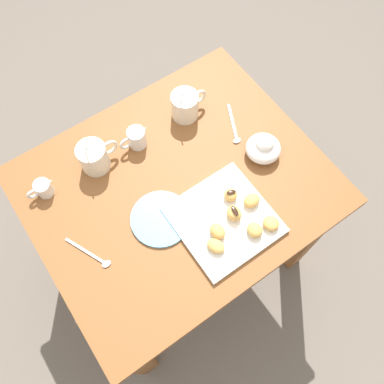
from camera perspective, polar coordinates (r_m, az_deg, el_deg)
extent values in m
plane|color=#665B51|center=(2.00, -1.38, -8.41)|extent=(8.00, 8.00, 0.00)
cube|color=brown|center=(1.31, -2.08, 0.66)|extent=(0.93, 0.78, 0.04)
cube|color=brown|center=(1.57, -7.60, -22.39)|extent=(0.07, 0.07, 0.72)
cube|color=brown|center=(1.71, 16.16, -5.95)|extent=(0.07, 0.07, 0.72)
cube|color=brown|center=(1.76, -18.84, -3.50)|extent=(0.07, 0.07, 0.72)
cube|color=brown|center=(1.89, 2.99, 9.57)|extent=(0.07, 0.07, 0.72)
cube|color=silver|center=(1.24, 4.53, -3.96)|extent=(0.28, 0.28, 0.02)
cylinder|color=silver|center=(1.32, -13.77, 4.79)|extent=(0.09, 0.09, 0.10)
torus|color=silver|center=(1.32, -11.70, 6.16)|extent=(0.06, 0.01, 0.06)
cylinder|color=black|center=(1.28, -14.20, 5.74)|extent=(0.08, 0.08, 0.01)
cylinder|color=silver|center=(1.28, -14.86, 5.20)|extent=(0.03, 0.04, 0.13)
cylinder|color=silver|center=(1.39, -1.03, 12.11)|extent=(0.09, 0.09, 0.10)
torus|color=silver|center=(1.41, 0.92, 13.28)|extent=(0.06, 0.01, 0.06)
cylinder|color=black|center=(1.36, -1.06, 13.18)|extent=(0.08, 0.08, 0.01)
cylinder|color=silver|center=(1.36, -1.72, 12.69)|extent=(0.01, 0.04, 0.13)
cylinder|color=silver|center=(1.35, -7.80, 7.59)|extent=(0.06, 0.06, 0.07)
cone|color=silver|center=(1.33, -6.89, 8.80)|extent=(0.02, 0.02, 0.02)
torus|color=silver|center=(1.34, -9.28, 6.82)|extent=(0.05, 0.01, 0.05)
cylinder|color=white|center=(1.32, -7.97, 8.28)|extent=(0.05, 0.05, 0.01)
ellipsoid|color=silver|center=(1.34, 10.05, 6.08)|extent=(0.12, 0.12, 0.06)
sphere|color=silver|center=(1.32, 10.20, 6.57)|extent=(0.06, 0.06, 0.06)
ellipsoid|color=green|center=(1.31, 10.77, 7.27)|extent=(0.03, 0.03, 0.01)
cylinder|color=silver|center=(1.34, -20.23, 0.49)|extent=(0.05, 0.05, 0.05)
cone|color=silver|center=(1.32, -19.55, 1.37)|extent=(0.02, 0.02, 0.02)
torus|color=silver|center=(1.34, -21.58, -0.26)|extent=(0.04, 0.01, 0.04)
cylinder|color=black|center=(1.32, -20.52, 0.89)|extent=(0.04, 0.04, 0.01)
cylinder|color=#66A8DB|center=(1.24, -4.48, -3.80)|extent=(0.19, 0.19, 0.01)
cube|color=silver|center=(1.25, -14.79, -8.12)|extent=(0.07, 0.14, 0.00)
ellipsoid|color=silver|center=(1.22, -12.03, -9.93)|extent=(0.03, 0.02, 0.01)
cube|color=silver|center=(1.41, 5.77, 9.80)|extent=(0.07, 0.14, 0.00)
ellipsoid|color=silver|center=(1.37, 6.40, 7.27)|extent=(0.03, 0.02, 0.01)
ellipsoid|color=#DBA351|center=(1.24, 5.50, -0.40)|extent=(0.06, 0.06, 0.03)
ellipsoid|color=black|center=(1.23, 5.57, -0.04)|extent=(0.03, 0.02, 0.00)
ellipsoid|color=#DBA351|center=(1.20, 3.64, -5.54)|extent=(0.04, 0.05, 0.03)
ellipsoid|color=#DBA351|center=(1.25, 8.46, -1.20)|extent=(0.06, 0.05, 0.03)
ellipsoid|color=#DBA351|center=(1.21, 8.88, -5.34)|extent=(0.05, 0.05, 0.03)
ellipsoid|color=#DBA351|center=(1.19, 3.39, -7.65)|extent=(0.06, 0.07, 0.03)
ellipsoid|color=#DBA351|center=(1.23, 11.14, -4.38)|extent=(0.05, 0.05, 0.03)
ellipsoid|color=#DBA351|center=(1.22, 5.99, -3.05)|extent=(0.05, 0.06, 0.04)
ellipsoid|color=black|center=(1.20, 6.09, -2.68)|extent=(0.02, 0.04, 0.00)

